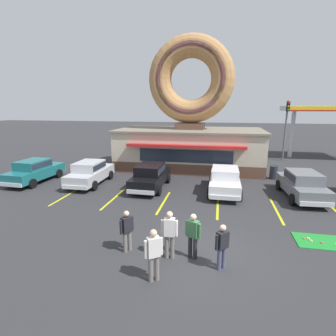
{
  "coord_description": "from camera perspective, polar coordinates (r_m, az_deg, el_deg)",
  "views": [
    {
      "loc": [
        0.39,
        -8.59,
        5.28
      ],
      "look_at": [
        -2.31,
        5.0,
        2.0
      ],
      "focal_mm": 28.0,
      "sensor_mm": 36.0,
      "label": 1
    }
  ],
  "objects": [
    {
      "name": "ground_plane",
      "position": [
        10.09,
        7.77,
        -18.38
      ],
      "size": [
        160.0,
        160.0,
        0.0
      ],
      "primitive_type": "plane",
      "color": "#2D2D30"
    },
    {
      "name": "donut_shop_building",
      "position": [
        22.73,
        4.81,
        9.39
      ],
      "size": [
        12.3,
        6.75,
        10.96
      ],
      "color": "brown",
      "rests_on": "ground"
    },
    {
      "name": "mini_donut_near_right",
      "position": [
        12.26,
        28.68,
        -13.7
      ],
      "size": [
        0.13,
        0.13,
        0.04
      ],
      "primitive_type": "torus",
      "color": "#E5C666",
      "rests_on": "putting_mat"
    },
    {
      "name": "mini_donut_mid_left",
      "position": [
        12.34,
        27.56,
        -13.39
      ],
      "size": [
        0.13,
        0.13,
        0.04
      ],
      "primitive_type": "torus",
      "color": "#A5724C",
      "rests_on": "putting_mat"
    },
    {
      "name": "mini_donut_far_left",
      "position": [
        12.41,
        28.23,
        -13.3
      ],
      "size": [
        0.13,
        0.13,
        0.04
      ],
      "primitive_type": "torus",
      "color": "#E5C666",
      "rests_on": "putting_mat"
    },
    {
      "name": "mini_donut_far_right",
      "position": [
        12.32,
        30.53,
        -13.79
      ],
      "size": [
        0.13,
        0.13,
        0.04
      ],
      "primitive_type": "torus",
      "color": "#A5724C",
      "rests_on": "putting_mat"
    },
    {
      "name": "golf_ball",
      "position": [
        12.48,
        32.66,
        -13.7
      ],
      "size": [
        0.04,
        0.04,
        0.04
      ],
      "primitive_type": "sphere",
      "color": "white",
      "rests_on": "putting_mat"
    },
    {
      "name": "car_silver",
      "position": [
        18.81,
        -16.6,
        -0.79
      ],
      "size": [
        2.07,
        4.6,
        1.6
      ],
      "color": "#B2B5BA",
      "rests_on": "ground"
    },
    {
      "name": "car_grey",
      "position": [
        17.2,
        27.17,
        -3.03
      ],
      "size": [
        2.21,
        4.66,
        1.6
      ],
      "color": "slate",
      "rests_on": "ground"
    },
    {
      "name": "car_black",
      "position": [
        17.16,
        -3.83,
        -1.59
      ],
      "size": [
        2.03,
        4.58,
        1.6
      ],
      "color": "black",
      "rests_on": "ground"
    },
    {
      "name": "car_white",
      "position": [
        16.59,
        12.24,
        -2.39
      ],
      "size": [
        1.99,
        4.57,
        1.6
      ],
      "color": "silver",
      "rests_on": "ground"
    },
    {
      "name": "car_teal",
      "position": [
        20.8,
        -27.05,
        -0.39
      ],
      "size": [
        2.14,
        4.64,
        1.6
      ],
      "color": "#196066",
      "rests_on": "ground"
    },
    {
      "name": "pedestrian_blue_sweater_man",
      "position": [
        9.48,
        5.45,
        -14.08
      ],
      "size": [
        0.56,
        0.37,
        1.68
      ],
      "color": "#232328",
      "rests_on": "ground"
    },
    {
      "name": "pedestrian_hooded_kid",
      "position": [
        8.34,
        -3.16,
        -17.93
      ],
      "size": [
        0.51,
        0.41,
        1.72
      ],
      "color": "slate",
      "rests_on": "ground"
    },
    {
      "name": "pedestrian_leather_jacket_man",
      "position": [
        9.08,
        11.7,
        -16.08
      ],
      "size": [
        0.46,
        0.44,
        1.57
      ],
      "color": "#474C66",
      "rests_on": "ground"
    },
    {
      "name": "pedestrian_clipboard_woman",
      "position": [
        9.97,
        -8.94,
        -13.03
      ],
      "size": [
        0.41,
        0.51,
        1.6
      ],
      "color": "slate",
      "rests_on": "ground"
    },
    {
      "name": "pedestrian_beanie_man",
      "position": [
        9.4,
        0.32,
        -13.83
      ],
      "size": [
        0.59,
        0.28,
        1.77
      ],
      "color": "slate",
      "rests_on": "ground"
    },
    {
      "name": "trash_bin",
      "position": [
        20.91,
        21.99,
        -0.88
      ],
      "size": [
        0.57,
        0.57,
        0.97
      ],
      "color": "#232833",
      "rests_on": "ground"
    },
    {
      "name": "traffic_light_pole",
      "position": [
        28.04,
        24.33,
        8.95
      ],
      "size": [
        0.28,
        0.47,
        5.8
      ],
      "color": "#595B60",
      "rests_on": "ground"
    },
    {
      "name": "gas_station_canopy",
      "position": [
        31.29,
        32.13,
        10.57
      ],
      "size": [
        9.0,
        4.46,
        5.3
      ],
      "color": "silver",
      "rests_on": "ground"
    },
    {
      "name": "parking_stripe_far_left",
      "position": [
        17.1,
        -21.12,
        -5.58
      ],
      "size": [
        0.12,
        3.6,
        0.01
      ],
      "primitive_type": "cube",
      "color": "yellow",
      "rests_on": "ground"
    },
    {
      "name": "parking_stripe_left",
      "position": [
        15.74,
        -11.77,
        -6.55
      ],
      "size": [
        0.12,
        3.6,
        0.01
      ],
      "primitive_type": "cube",
      "color": "yellow",
      "rests_on": "ground"
    },
    {
      "name": "parking_stripe_mid_left",
      "position": [
        14.87,
        -0.96,
        -7.46
      ],
      "size": [
        0.12,
        3.6,
        0.01
      ],
      "primitive_type": "cube",
      "color": "yellow",
      "rests_on": "ground"
    },
    {
      "name": "parking_stripe_centre",
      "position": [
        14.58,
        10.77,
        -8.15
      ],
      "size": [
        0.12,
        3.6,
        0.01
      ],
      "primitive_type": "cube",
      "color": "yellow",
      "rests_on": "ground"
    },
    {
      "name": "parking_stripe_mid_right",
      "position": [
        14.89,
        22.51,
        -8.5
      ],
      "size": [
        0.12,
        3.6,
        0.01
      ],
      "primitive_type": "cube",
      "color": "yellow",
      "rests_on": "ground"
    }
  ]
}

